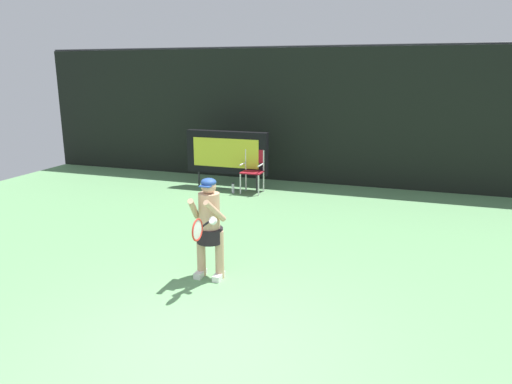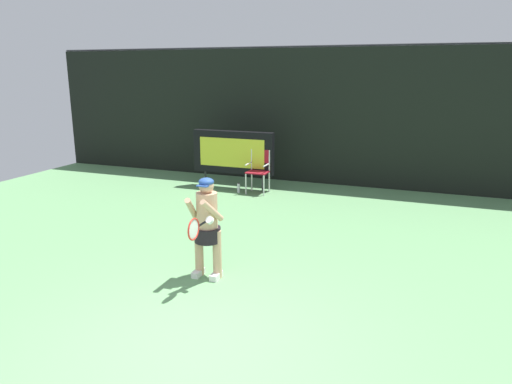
% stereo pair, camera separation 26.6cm
% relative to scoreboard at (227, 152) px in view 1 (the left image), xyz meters
% --- Properties ---
extents(ground, '(18.00, 22.00, 0.03)m').
position_rel_scoreboard_xyz_m(ground, '(2.65, -7.32, -0.96)').
color(ground, '#60945E').
extents(backdrop_screen, '(18.00, 0.12, 3.66)m').
position_rel_scoreboard_xyz_m(backdrop_screen, '(2.65, 1.37, 0.86)').
color(backdrop_screen, black).
rests_on(backdrop_screen, ground).
extents(scoreboard, '(2.20, 0.21, 1.50)m').
position_rel_scoreboard_xyz_m(scoreboard, '(0.00, 0.00, 0.00)').
color(scoreboard, black).
rests_on(scoreboard, ground).
extents(umpire_chair, '(0.52, 0.44, 1.08)m').
position_rel_scoreboard_xyz_m(umpire_chair, '(0.80, -0.23, -0.33)').
color(umpire_chair, white).
rests_on(umpire_chair, ground).
extents(water_bottle, '(0.07, 0.07, 0.27)m').
position_rel_scoreboard_xyz_m(water_bottle, '(0.34, -0.47, -0.82)').
color(water_bottle, silver).
rests_on(water_bottle, ground).
extents(tennis_player, '(0.52, 0.59, 1.52)m').
position_rel_scoreboard_xyz_m(tennis_player, '(1.88, -5.27, -0.11)').
color(tennis_player, white).
rests_on(tennis_player, ground).
extents(tennis_racket, '(0.03, 0.60, 0.31)m').
position_rel_scoreboard_xyz_m(tennis_racket, '(1.96, -5.80, -0.02)').
color(tennis_racket, black).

